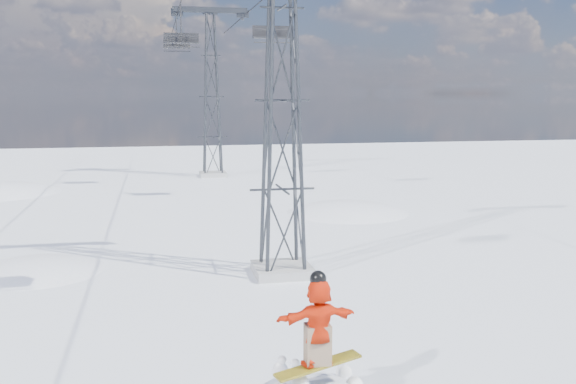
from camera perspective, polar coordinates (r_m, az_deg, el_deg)
lift_tower_near at (r=19.79m, az=-0.52°, el=8.06°), size 5.20×1.80×11.43m
lift_tower_far at (r=44.58m, az=-6.80°, el=8.38°), size 5.20×1.80×11.43m
lift_chair_mid at (r=33.48m, az=-1.28°, el=13.94°), size 2.13×0.61×2.64m
lift_chair_far at (r=38.72m, az=-9.46°, el=13.26°), size 2.03×0.58×2.51m
lift_chair_extra at (r=46.36m, az=-9.86°, el=12.73°), size 1.83×0.53×2.27m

